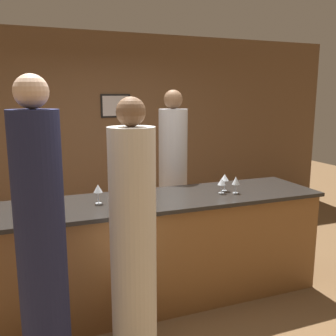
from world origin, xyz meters
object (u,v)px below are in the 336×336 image
(bartender, at_px, (173,182))
(guest_1, at_px, (133,246))
(wine_bottle_0, at_px, (41,201))
(guest_0, at_px, (42,254))

(bartender, xyz_separation_m, guest_1, (-0.92, -1.57, -0.04))
(guest_1, bearing_deg, bartender, 59.76)
(guest_1, relative_size, wine_bottle_0, 7.19)
(bartender, relative_size, guest_1, 1.04)
(guest_1, xyz_separation_m, wine_bottle_0, (-0.56, 0.66, 0.20))
(bartender, bearing_deg, guest_0, 47.60)
(bartender, xyz_separation_m, guest_0, (-1.51, -1.65, 0.03))
(guest_0, distance_m, wine_bottle_0, 0.75)
(guest_1, bearing_deg, wine_bottle_0, 130.16)
(guest_0, xyz_separation_m, wine_bottle_0, (0.03, 0.74, 0.13))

